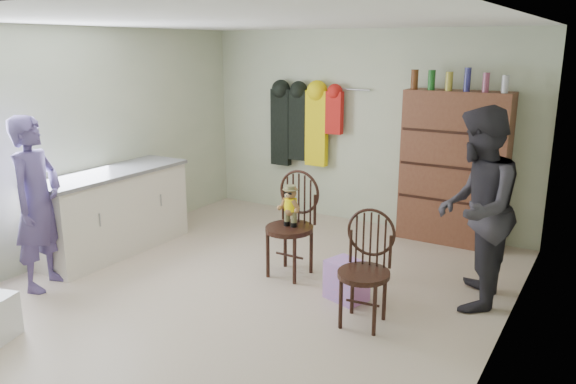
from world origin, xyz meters
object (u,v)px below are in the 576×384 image
Objects in this scene: counter at (113,211)px; dresser at (454,168)px; chair_front at (292,216)px; chair_far at (366,264)px.

dresser reaches higher than counter.
chair_front is (2.09, 0.47, 0.15)m from counter.
chair_front is at bearing 145.15° from chair_far.
dresser is (3.20, 2.30, 0.44)m from counter.
dresser is (0.05, 2.40, 0.38)m from chair_far.
chair_front is 2.16m from dresser.
counter is at bearing -144.31° from dresser.
chair_far is at bearing -1.93° from counter.
dresser is at bearing 82.55° from chair_far.
chair_front is 1.21m from chair_far.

